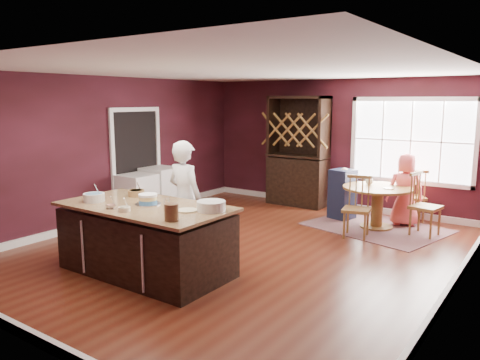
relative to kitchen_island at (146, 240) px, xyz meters
The scene contains 28 objects.
room_shell 1.86m from the kitchen_island, 71.58° to the left, with size 7.00×7.00×7.00m.
window 5.50m from the kitchen_island, 68.11° to the left, with size 2.36×0.10×1.66m, color white, non-canonical shape.
doorway 3.31m from the kitchen_island, 138.95° to the left, with size 0.08×1.26×2.13m, color white, non-canonical shape.
kitchen_island is the anchor object (origin of this frame).
dining_table 4.30m from the kitchen_island, 65.49° to the left, with size 1.23×1.23×0.75m.
baker 0.90m from the kitchen_island, 90.70° to the left, with size 0.62×0.41×1.71m, color white.
layer_cake 0.55m from the kitchen_island, 73.63° to the left, with size 0.34×0.34×0.14m, color white, non-canonical shape.
bowl_blue 0.93m from the kitchen_island, 161.76° to the right, with size 0.29×0.29×0.11m, color white.
bowl_yellow 0.81m from the kitchen_island, 147.27° to the left, with size 0.23×0.23×0.09m, color olive.
bowl_pink 0.67m from the kitchen_island, 117.53° to the right, with size 0.14×0.14×0.05m, color silver.
bowl_olive 0.64m from the kitchen_island, 82.33° to the right, with size 0.15×0.15×0.06m, color beige.
drinking_glass 0.70m from the kitchen_island, ahead, with size 0.08×0.08×0.16m, color silver.
dinner_plate 0.84m from the kitchen_island, ahead, with size 0.26×0.26×0.02m, color beige.
white_tub 1.09m from the kitchen_island, 15.27° to the left, with size 0.36×0.36×0.12m, color white.
stoneware_crock 1.09m from the kitchen_island, 24.63° to the right, with size 0.16×0.16×0.20m, color #422F22.
toy_figurine 0.90m from the kitchen_island, 15.56° to the right, with size 0.05×0.05×0.08m, color gold, non-canonical shape.
rug 4.32m from the kitchen_island, 65.49° to the left, with size 2.24×1.73×0.01m, color brown.
chair_east 4.69m from the kitchen_island, 56.09° to the left, with size 0.46×0.44×1.09m, color olive, non-canonical shape.
chair_south 3.57m from the kitchen_island, 61.66° to the left, with size 0.44×0.42×1.04m, color brown, non-canonical shape.
chair_north 5.21m from the kitchen_island, 65.35° to the left, with size 0.43×0.41×1.02m, color brown, non-canonical shape.
seated_woman 4.87m from the kitchen_island, 63.97° to the left, with size 0.65×0.42×1.33m, color #E95B5D.
high_chair 4.30m from the kitchen_island, 76.46° to the left, with size 0.40×0.40×1.00m, color #20293F, non-canonical shape.
toddler 4.40m from the kitchen_island, 76.37° to the left, with size 0.18×0.14×0.26m, color #8CA5BF, non-canonical shape.
table_plate 4.34m from the kitchen_island, 62.50° to the left, with size 0.19×0.19×0.01m, color beige.
table_cup 4.37m from the kitchen_island, 68.89° to the left, with size 0.13×0.13×0.10m, color white.
hutch 4.82m from the kitchen_island, 93.34° to the left, with size 1.28×0.54×2.35m, color black.
washer 2.80m from the kitchen_island, 139.46° to the left, with size 0.61×0.59×0.89m, color white.
dryer 3.25m from the kitchen_island, 130.85° to the left, with size 0.65×0.63×0.94m, color silver.
Camera 1 is at (3.93, -5.72, 2.29)m, focal length 35.00 mm.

